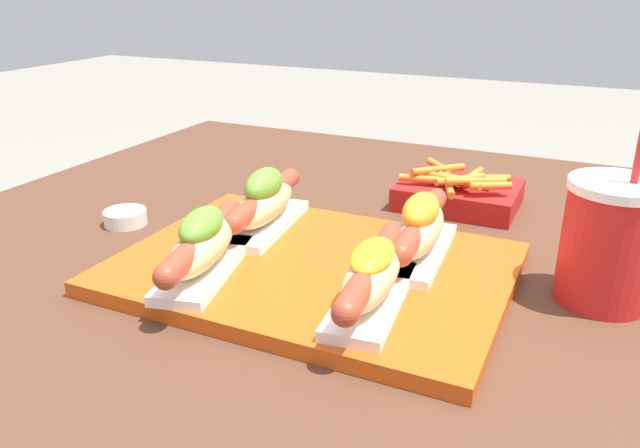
{
  "coord_description": "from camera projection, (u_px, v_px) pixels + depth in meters",
  "views": [
    {
      "loc": [
        0.25,
        -0.66,
        1.02
      ],
      "look_at": [
        -0.04,
        -0.05,
        0.75
      ],
      "focal_mm": 35.0,
      "sensor_mm": 36.0,
      "label": 1
    }
  ],
  "objects": [
    {
      "name": "serving_tray",
      "position": [
        313.0,
        269.0,
        0.73
      ],
      "size": [
        0.44,
        0.32,
        0.02
      ],
      "color": "#CC4C14",
      "rests_on": "patio_table"
    },
    {
      "name": "hot_dog_0",
      "position": [
        203.0,
        245.0,
        0.69
      ],
      "size": [
        0.1,
        0.21,
        0.07
      ],
      "color": "white",
      "rests_on": "serving_tray"
    },
    {
      "name": "hot_dog_1",
      "position": [
        372.0,
        275.0,
        0.62
      ],
      "size": [
        0.08,
        0.21,
        0.06
      ],
      "color": "white",
      "rests_on": "serving_tray"
    },
    {
      "name": "hot_dog_2",
      "position": [
        265.0,
        202.0,
        0.81
      ],
      "size": [
        0.08,
        0.21,
        0.08
      ],
      "color": "white",
      "rests_on": "serving_tray"
    },
    {
      "name": "hot_dog_3",
      "position": [
        420.0,
        228.0,
        0.73
      ],
      "size": [
        0.07,
        0.21,
        0.08
      ],
      "color": "white",
      "rests_on": "serving_tray"
    },
    {
      "name": "sauce_bowl",
      "position": [
        125.0,
        217.0,
        0.88
      ],
      "size": [
        0.06,
        0.06,
        0.02
      ],
      "color": "white",
      "rests_on": "patio_table"
    },
    {
      "name": "drink_cup",
      "position": [
        609.0,
        242.0,
        0.65
      ],
      "size": [
        0.1,
        0.1,
        0.2
      ],
      "color": "red",
      "rests_on": "patio_table"
    },
    {
      "name": "fries_basket",
      "position": [
        458.0,
        193.0,
        0.94
      ],
      "size": [
        0.17,
        0.15,
        0.06
      ],
      "color": "#B21919",
      "rests_on": "patio_table"
    }
  ]
}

